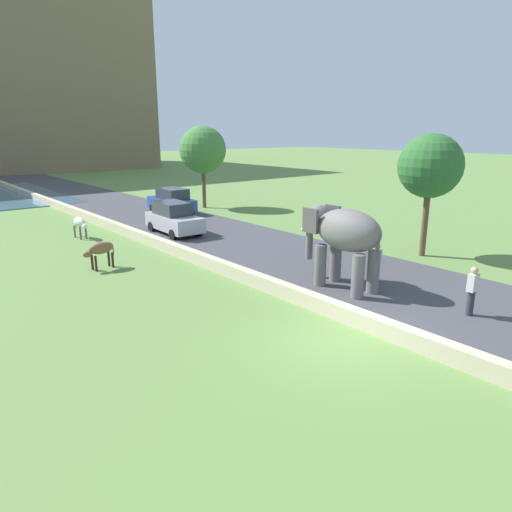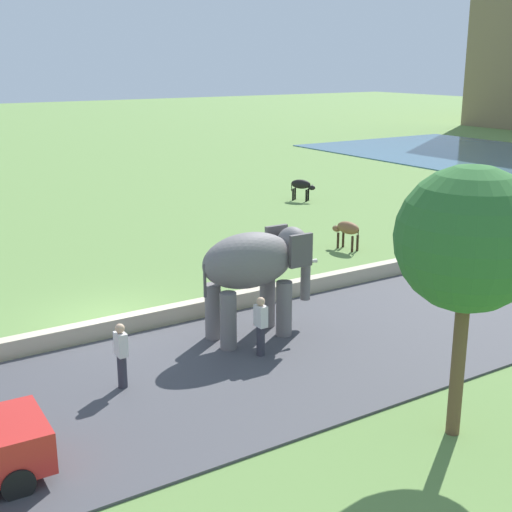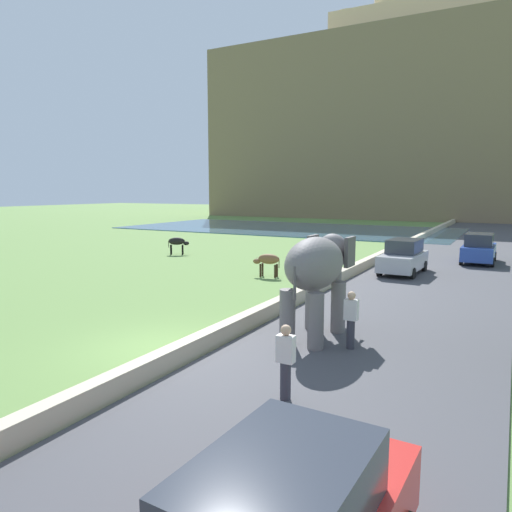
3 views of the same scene
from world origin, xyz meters
TOP-DOWN VIEW (x-y plane):
  - ground_plane at (0.00, 0.00)m, footprint 220.00×220.00m
  - road_surface at (5.00, 20.00)m, footprint 7.00×120.00m
  - barrier_wall at (1.20, 18.00)m, footprint 0.40×110.00m
  - elephant at (3.43, 2.92)m, footprint 1.44×3.47m
  - person_beside_elephant at (4.65, 2.29)m, footprint 0.36×0.22m
  - person_trailing at (4.46, -1.40)m, footprint 0.36×0.22m
  - car_silver at (3.43, 14.97)m, footprint 1.92×4.07m
  - car_blue at (6.58, 20.69)m, footprint 1.80×4.00m
  - cow_white at (-0.99, 17.29)m, footprint 0.49×1.40m
  - cow_brown at (-2.36, 11.01)m, footprint 1.42×0.59m
  - tree_near at (9.96, 3.54)m, footprint 2.85×2.85m
  - tree_mid at (9.86, 21.61)m, footprint 3.43×3.43m

SIDE VIEW (x-z plane):
  - ground_plane at x=0.00m, z-range 0.00..0.00m
  - road_surface at x=5.00m, z-range 0.00..0.06m
  - barrier_wall at x=1.20m, z-range 0.00..0.51m
  - cow_white at x=-0.99m, z-range 0.26..1.41m
  - cow_brown at x=-2.36m, z-range 0.26..1.41m
  - person_beside_elephant at x=4.65m, z-range 0.06..1.69m
  - person_trailing at x=4.46m, z-range 0.06..1.69m
  - car_silver at x=3.43m, z-range 0.00..1.80m
  - car_blue at x=6.58m, z-range 0.00..1.80m
  - elephant at x=3.43m, z-range 0.54..3.53m
  - tree_near at x=9.96m, z-range 1.32..6.87m
  - tree_mid at x=9.86m, z-range 1.26..7.25m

